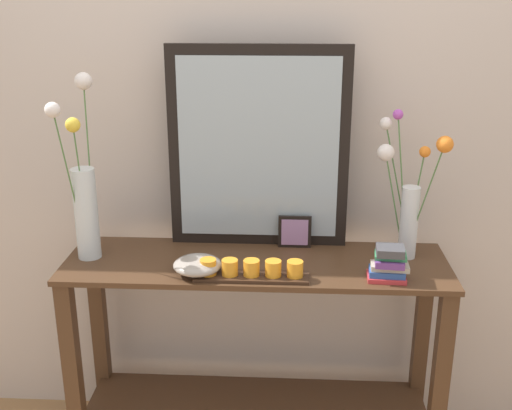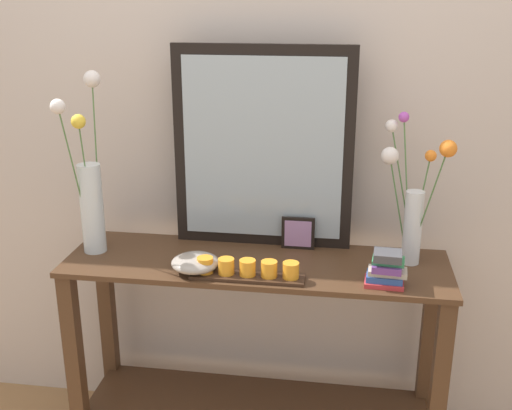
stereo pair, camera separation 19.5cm
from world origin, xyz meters
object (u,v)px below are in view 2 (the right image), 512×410
(vase_right, at_px, (412,199))
(candle_tray, at_px, (248,271))
(mirror_leaning, at_px, (263,149))
(decorative_bowl, at_px, (195,263))
(console_table, at_px, (256,341))
(picture_frame_small, at_px, (298,233))
(tall_vase_left, at_px, (90,190))
(book_stack, at_px, (386,270))

(vase_right, height_order, candle_tray, vase_right)
(mirror_leaning, distance_m, decorative_bowl, 0.49)
(decorative_bowl, bearing_deg, mirror_leaning, 56.39)
(console_table, bearing_deg, picture_frame_small, 44.97)
(console_table, height_order, picture_frame_small, picture_frame_small)
(tall_vase_left, relative_size, decorative_bowl, 3.92)
(decorative_bowl, xyz_separation_m, book_stack, (0.65, -0.01, 0.02))
(vase_right, relative_size, book_stack, 3.77)
(picture_frame_small, height_order, decorative_bowl, picture_frame_small)
(console_table, bearing_deg, vase_right, 8.21)
(mirror_leaning, relative_size, decorative_bowl, 4.49)
(tall_vase_left, bearing_deg, candle_tray, -14.13)
(picture_frame_small, bearing_deg, console_table, -135.03)
(book_stack, bearing_deg, candle_tray, -178.02)
(book_stack, bearing_deg, mirror_leaning, 146.56)
(vase_right, distance_m, book_stack, 0.29)
(tall_vase_left, distance_m, candle_tray, 0.66)
(mirror_leaning, xyz_separation_m, vase_right, (0.54, -0.10, -0.14))
(vase_right, distance_m, decorative_bowl, 0.79)
(vase_right, height_order, book_stack, vase_right)
(console_table, distance_m, mirror_leaning, 0.73)
(mirror_leaning, relative_size, vase_right, 1.42)
(tall_vase_left, relative_size, book_stack, 4.68)
(decorative_bowl, relative_size, book_stack, 1.19)
(tall_vase_left, height_order, decorative_bowl, tall_vase_left)
(mirror_leaning, bearing_deg, console_table, -89.83)
(mirror_leaning, height_order, book_stack, mirror_leaning)
(console_table, bearing_deg, mirror_leaning, 90.17)
(console_table, xyz_separation_m, mirror_leaning, (-0.00, 0.17, 0.71))
(mirror_leaning, bearing_deg, book_stack, -33.44)
(candle_tray, height_order, decorative_bowl, candle_tray)
(book_stack, bearing_deg, tall_vase_left, 172.71)
(tall_vase_left, relative_size, picture_frame_small, 5.24)
(console_table, bearing_deg, candle_tray, -93.11)
(console_table, xyz_separation_m, vase_right, (0.54, 0.08, 0.57))
(candle_tray, relative_size, decorative_bowl, 2.33)
(console_table, relative_size, candle_tray, 3.56)
(vase_right, xyz_separation_m, picture_frame_small, (-0.40, 0.06, -0.18))
(console_table, relative_size, book_stack, 9.89)
(picture_frame_small, bearing_deg, book_stack, -40.16)
(candle_tray, relative_size, book_stack, 2.78)
(console_table, bearing_deg, tall_vase_left, 179.04)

